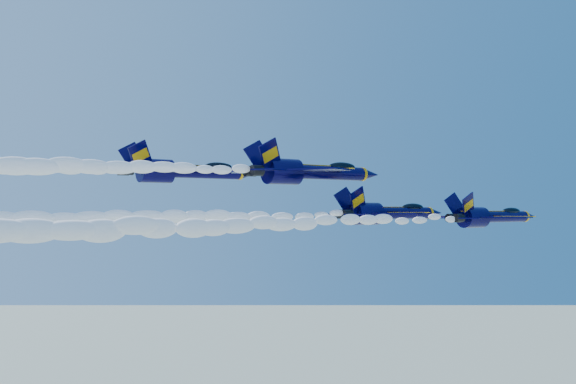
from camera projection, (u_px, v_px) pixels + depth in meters
jet_lead at (490, 216)px, 76.35m from camera, size 15.61×12.81×5.80m
smoke_trail_jet_lead at (269, 224)px, 58.48m from camera, size 49.47×1.99×1.79m
jet_second at (387, 213)px, 76.65m from camera, size 16.81×13.79×6.25m
smoke_trail_jet_second at (130, 219)px, 58.49m from camera, size 49.47×2.14×1.93m
jet_third at (309, 171)px, 77.81m from camera, size 19.96×16.37×7.42m
smoke_trail_jet_third at (19, 165)px, 58.88m from camera, size 49.47×2.54×2.29m
jet_fourth at (184, 171)px, 81.84m from camera, size 19.38×15.90×7.20m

